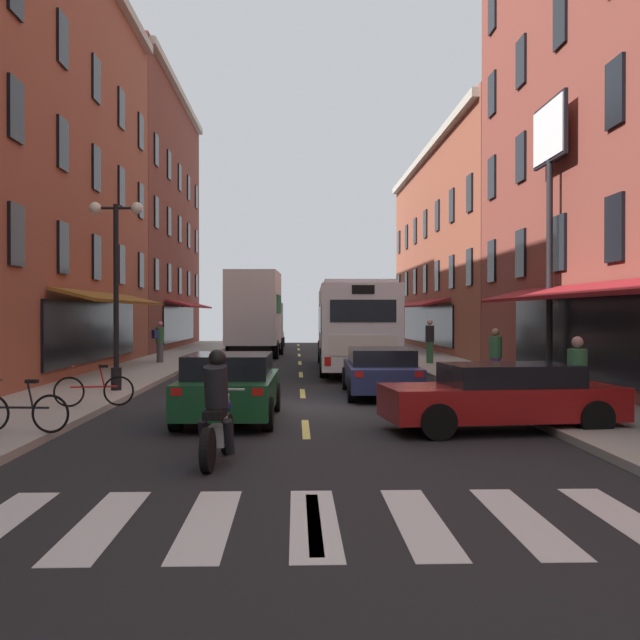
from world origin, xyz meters
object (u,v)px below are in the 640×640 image
(pedestrian_far, at_px, (430,340))
(box_truck, at_px, (256,315))
(sedan_far, at_px, (269,336))
(bicycle_mid, at_px, (21,412))
(sedan_mid, at_px, (381,371))
(pedestrian_near, at_px, (159,341))
(motorcycle_rider, at_px, (217,415))
(pedestrian_mid, at_px, (496,356))
(pedestrian_rear, at_px, (577,379))
(street_lamp_twin, at_px, (116,286))
(sedan_rear, at_px, (230,386))
(transit_bus, at_px, (353,325))
(sedan_near, at_px, (503,396))
(bicycle_near, at_px, (94,390))
(billboard_sign, at_px, (550,169))

(pedestrian_far, bearing_deg, box_truck, -64.74)
(sedan_far, distance_m, bicycle_mid, 36.56)
(sedan_mid, relative_size, pedestrian_near, 2.72)
(motorcycle_rider, xyz_separation_m, pedestrian_mid, (6.77, 10.32, 0.26))
(sedan_far, relative_size, bicycle_mid, 2.73)
(pedestrian_rear, distance_m, street_lamp_twin, 12.14)
(pedestrian_rear, bearing_deg, sedan_rear, -12.89)
(pedestrian_near, xyz_separation_m, pedestrian_far, (11.23, -0.82, 0.02))
(motorcycle_rider, height_order, pedestrian_far, pedestrian_far)
(transit_bus, relative_size, box_truck, 1.74)
(sedan_rear, distance_m, street_lamp_twin, 6.44)
(motorcycle_rider, bearing_deg, street_lamp_twin, 111.06)
(transit_bus, bearing_deg, pedestrian_near, 162.21)
(sedan_near, relative_size, pedestrian_mid, 2.75)
(motorcycle_rider, bearing_deg, pedestrian_far, 71.90)
(box_truck, bearing_deg, pedestrian_near, -121.21)
(bicycle_near, relative_size, pedestrian_far, 0.94)
(box_truck, bearing_deg, sedan_mid, -76.85)
(sedan_mid, bearing_deg, motorcycle_rider, -110.33)
(pedestrian_near, bearing_deg, transit_bus, 35.57)
(street_lamp_twin, bearing_deg, sedan_near, -37.18)
(bicycle_near, height_order, pedestrian_rear, pedestrian_rear)
(transit_bus, relative_size, sedan_rear, 2.83)
(sedan_near, height_order, sedan_mid, sedan_mid)
(pedestrian_mid, height_order, pedestrian_rear, pedestrian_mid)
(sedan_far, bearing_deg, pedestrian_rear, -79.10)
(pedestrian_rear, bearing_deg, sedan_mid, -63.59)
(transit_bus, xyz_separation_m, sedan_mid, (0.03, -9.54, -1.07))
(sedan_near, height_order, sedan_far, sedan_far)
(motorcycle_rider, height_order, bicycle_near, motorcycle_rider)
(motorcycle_rider, xyz_separation_m, bicycle_mid, (-3.56, 2.09, -0.21))
(sedan_far, xyz_separation_m, pedestrian_far, (7.25, -18.13, 0.35))
(sedan_rear, xyz_separation_m, bicycle_near, (-3.09, 1.37, -0.20))
(box_truck, bearing_deg, transit_bus, -64.01)
(sedan_rear, bearing_deg, transit_bus, 75.94)
(sedan_rear, relative_size, bicycle_near, 2.58)
(billboard_sign, xyz_separation_m, sedan_rear, (-8.58, -6.08, -5.59))
(motorcycle_rider, relative_size, pedestrian_rear, 1.28)
(box_truck, bearing_deg, bicycle_near, -96.46)
(billboard_sign, relative_size, sedan_far, 1.73)
(sedan_near, height_order, sedan_rear, sedan_rear)
(bicycle_mid, bearing_deg, street_lamp_twin, 90.57)
(motorcycle_rider, bearing_deg, pedestrian_mid, 56.73)
(pedestrian_near, relative_size, pedestrian_far, 0.95)
(sedan_mid, distance_m, bicycle_mid, 9.91)
(sedan_far, bearing_deg, sedan_rear, -89.36)
(sedan_near, distance_m, motorcycle_rider, 5.76)
(pedestrian_far, bearing_deg, sedan_near, 62.34)
(motorcycle_rider, height_order, pedestrian_near, pedestrian_near)
(sedan_far, relative_size, street_lamp_twin, 0.93)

